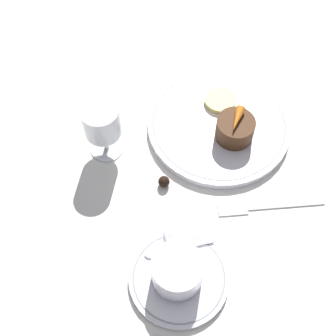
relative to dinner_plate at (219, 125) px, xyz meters
name	(u,v)px	position (x,y,z in m)	size (l,w,h in m)	color
ground_plane	(212,141)	(-0.03, 0.02, -0.01)	(3.00, 3.00, 0.00)	white
dinner_plate	(219,125)	(0.00, 0.00, 0.00)	(0.26, 0.26, 0.01)	white
saucer	(179,278)	(-0.25, 0.16, 0.00)	(0.16, 0.16, 0.01)	white
coffee_cup	(177,270)	(-0.25, 0.17, 0.03)	(0.10, 0.08, 0.05)	white
spoon	(172,250)	(-0.21, 0.16, 0.00)	(0.02, 0.12, 0.00)	silver
wine_glass	(102,124)	(0.02, 0.21, 0.07)	(0.06, 0.06, 0.11)	silver
fork	(259,207)	(-0.18, 0.00, -0.01)	(0.06, 0.18, 0.01)	silver
dessert_cake	(235,129)	(-0.03, -0.01, 0.03)	(0.07, 0.07, 0.04)	#4C2D19
carrot_garnish	(237,119)	(-0.03, -0.01, 0.06)	(0.05, 0.04, 0.02)	orange
pineapple_slice	(220,100)	(0.04, -0.02, 0.01)	(0.06, 0.06, 0.01)	#EFE075
chocolate_truffle	(164,182)	(-0.08, 0.13, 0.00)	(0.02, 0.02, 0.02)	black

